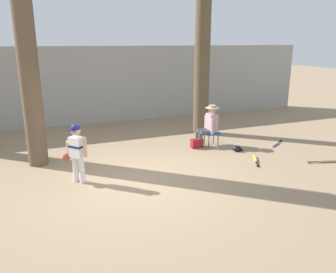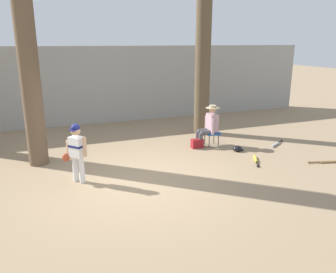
{
  "view_description": "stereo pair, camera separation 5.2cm",
  "coord_description": "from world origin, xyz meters",
  "px_view_note": "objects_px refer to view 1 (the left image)",
  "views": [
    {
      "loc": [
        -1.9,
        -6.57,
        2.96
      ],
      "look_at": [
        0.97,
        0.67,
        0.75
      ],
      "focal_mm": 35.94,
      "sensor_mm": 36.0,
      "label": 1
    },
    {
      "loc": [
        -1.85,
        -6.59,
        2.96
      ],
      "look_at": [
        0.97,
        0.67,
        0.75
      ],
      "focal_mm": 35.94,
      "sensor_mm": 36.0,
      "label": 2
    }
  ],
  "objects_px": {
    "tree_near_player": "(28,61)",
    "handbag_beside_stool": "(197,143)",
    "bat_yellow_trainer": "(256,160)",
    "folding_stool": "(211,133)",
    "bat_wood_tan": "(325,161)",
    "young_ballplayer": "(76,150)",
    "seated_spectator": "(209,124)",
    "bat_aluminum_silver": "(275,144)",
    "tree_behind_spectator": "(202,60)",
    "batting_helmet_black": "(237,149)"
  },
  "relations": [
    {
      "from": "tree_near_player",
      "to": "handbag_beside_stool",
      "type": "height_order",
      "value": "tree_near_player"
    },
    {
      "from": "tree_near_player",
      "to": "bat_yellow_trainer",
      "type": "height_order",
      "value": "tree_near_player"
    },
    {
      "from": "folding_stool",
      "to": "bat_wood_tan",
      "type": "height_order",
      "value": "folding_stool"
    },
    {
      "from": "tree_near_player",
      "to": "bat_yellow_trainer",
      "type": "relative_size",
      "value": 8.29
    },
    {
      "from": "young_ballplayer",
      "to": "seated_spectator",
      "type": "xyz_separation_m",
      "value": [
        3.89,
        1.33,
        -0.1
      ]
    },
    {
      "from": "handbag_beside_stool",
      "to": "bat_aluminum_silver",
      "type": "height_order",
      "value": "handbag_beside_stool"
    },
    {
      "from": "young_ballplayer",
      "to": "bat_yellow_trainer",
      "type": "relative_size",
      "value": 1.86
    },
    {
      "from": "bat_yellow_trainer",
      "to": "young_ballplayer",
      "type": "bearing_deg",
      "value": 176.21
    },
    {
      "from": "tree_near_player",
      "to": "bat_yellow_trainer",
      "type": "bearing_deg",
      "value": -19.33
    },
    {
      "from": "tree_behind_spectator",
      "to": "batting_helmet_black",
      "type": "height_order",
      "value": "tree_behind_spectator"
    },
    {
      "from": "young_ballplayer",
      "to": "bat_wood_tan",
      "type": "relative_size",
      "value": 1.76
    },
    {
      "from": "bat_yellow_trainer",
      "to": "bat_wood_tan",
      "type": "bearing_deg",
      "value": -26.18
    },
    {
      "from": "folding_stool",
      "to": "handbag_beside_stool",
      "type": "relative_size",
      "value": 1.22
    },
    {
      "from": "seated_spectator",
      "to": "bat_wood_tan",
      "type": "distance_m",
      "value": 3.22
    },
    {
      "from": "young_ballplayer",
      "to": "handbag_beside_stool",
      "type": "bearing_deg",
      "value": 19.86
    },
    {
      "from": "folding_stool",
      "to": "tree_near_player",
      "type": "bearing_deg",
      "value": 177.58
    },
    {
      "from": "bat_yellow_trainer",
      "to": "folding_stool",
      "type": "bearing_deg",
      "value": 104.37
    },
    {
      "from": "seated_spectator",
      "to": "tree_near_player",
      "type": "bearing_deg",
      "value": 177.57
    },
    {
      "from": "batting_helmet_black",
      "to": "handbag_beside_stool",
      "type": "bearing_deg",
      "value": 142.43
    },
    {
      "from": "handbag_beside_stool",
      "to": "bat_wood_tan",
      "type": "distance_m",
      "value": 3.39
    },
    {
      "from": "tree_near_player",
      "to": "young_ballplayer",
      "type": "xyz_separation_m",
      "value": [
        0.78,
        -1.53,
        -1.77
      ]
    },
    {
      "from": "young_ballplayer",
      "to": "folding_stool",
      "type": "bearing_deg",
      "value": 18.37
    },
    {
      "from": "young_ballplayer",
      "to": "bat_aluminum_silver",
      "type": "xyz_separation_m",
      "value": [
        5.77,
        0.62,
        -0.71
      ]
    },
    {
      "from": "handbag_beside_stool",
      "to": "bat_yellow_trainer",
      "type": "bearing_deg",
      "value": -59.56
    },
    {
      "from": "bat_aluminum_silver",
      "to": "bat_wood_tan",
      "type": "bearing_deg",
      "value": -83.11
    },
    {
      "from": "tree_near_player",
      "to": "bat_wood_tan",
      "type": "bearing_deg",
      "value": -20.98
    },
    {
      "from": "bat_aluminum_silver",
      "to": "bat_wood_tan",
      "type": "relative_size",
      "value": 0.95
    },
    {
      "from": "bat_aluminum_silver",
      "to": "tree_behind_spectator",
      "type": "bearing_deg",
      "value": 124.02
    },
    {
      "from": "bat_wood_tan",
      "to": "batting_helmet_black",
      "type": "height_order",
      "value": "batting_helmet_black"
    },
    {
      "from": "folding_stool",
      "to": "bat_yellow_trainer",
      "type": "relative_size",
      "value": 0.59
    },
    {
      "from": "bat_aluminum_silver",
      "to": "bat_yellow_trainer",
      "type": "xyz_separation_m",
      "value": [
        -1.36,
        -0.92,
        0.0
      ]
    },
    {
      "from": "tree_near_player",
      "to": "bat_wood_tan",
      "type": "distance_m",
      "value": 7.64
    },
    {
      "from": "folding_stool",
      "to": "bat_aluminum_silver",
      "type": "xyz_separation_m",
      "value": [
        1.77,
        -0.7,
        -0.33
      ]
    },
    {
      "from": "tree_behind_spectator",
      "to": "bat_aluminum_silver",
      "type": "distance_m",
      "value": 3.46
    },
    {
      "from": "young_ballplayer",
      "to": "bat_wood_tan",
      "type": "height_order",
      "value": "young_ballplayer"
    },
    {
      "from": "folding_stool",
      "to": "batting_helmet_black",
      "type": "relative_size",
      "value": 1.37
    },
    {
      "from": "tree_behind_spectator",
      "to": "young_ballplayer",
      "type": "distance_m",
      "value": 5.39
    },
    {
      "from": "tree_behind_spectator",
      "to": "batting_helmet_black",
      "type": "xyz_separation_m",
      "value": [
        0.05,
        -2.16,
        -2.31
      ]
    },
    {
      "from": "folding_stool",
      "to": "seated_spectator",
      "type": "height_order",
      "value": "seated_spectator"
    },
    {
      "from": "bat_yellow_trainer",
      "to": "batting_helmet_black",
      "type": "bearing_deg",
      "value": 90.32
    },
    {
      "from": "bat_aluminum_silver",
      "to": "batting_helmet_black",
      "type": "xyz_separation_m",
      "value": [
        -1.36,
        -0.06,
        0.04
      ]
    },
    {
      "from": "folding_stool",
      "to": "seated_spectator",
      "type": "relative_size",
      "value": 0.34
    },
    {
      "from": "young_ballplayer",
      "to": "bat_aluminum_silver",
      "type": "bearing_deg",
      "value": 6.18
    },
    {
      "from": "young_ballplayer",
      "to": "bat_wood_tan",
      "type": "bearing_deg",
      "value": -10.07
    },
    {
      "from": "seated_spectator",
      "to": "batting_helmet_black",
      "type": "bearing_deg",
      "value": -56.43
    },
    {
      "from": "bat_yellow_trainer",
      "to": "batting_helmet_black",
      "type": "xyz_separation_m",
      "value": [
        -0.0,
        0.86,
        0.04
      ]
    },
    {
      "from": "young_ballplayer",
      "to": "bat_yellow_trainer",
      "type": "height_order",
      "value": "young_ballplayer"
    },
    {
      "from": "seated_spectator",
      "to": "bat_aluminum_silver",
      "type": "xyz_separation_m",
      "value": [
        1.87,
        -0.7,
        -0.61
      ]
    },
    {
      "from": "tree_near_player",
      "to": "seated_spectator",
      "type": "height_order",
      "value": "tree_near_player"
    },
    {
      "from": "tree_near_player",
      "to": "bat_aluminum_silver",
      "type": "relative_size",
      "value": 8.26
    }
  ]
}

